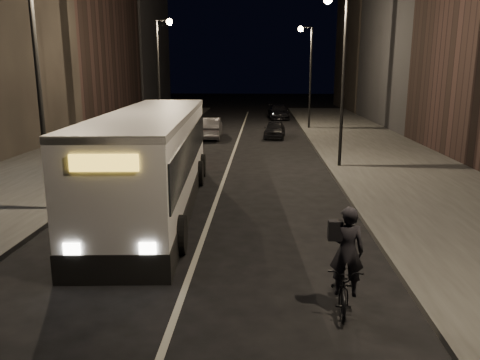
# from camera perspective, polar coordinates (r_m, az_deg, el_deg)

# --- Properties ---
(ground) EXTENTS (180.00, 180.00, 0.00)m
(ground) POSITION_cam_1_polar(r_m,az_deg,el_deg) (12.34, -5.55, -9.80)
(ground) COLOR black
(ground) RESTS_ON ground
(sidewalk_right) EXTENTS (7.00, 70.00, 0.16)m
(sidewalk_right) POSITION_cam_1_polar(r_m,az_deg,el_deg) (26.56, 17.50, 2.33)
(sidewalk_right) COLOR #323230
(sidewalk_right) RESTS_ON ground
(sidewalk_left) EXTENTS (7.00, 70.00, 0.16)m
(sidewalk_left) POSITION_cam_1_polar(r_m,az_deg,el_deg) (27.63, -19.03, 2.62)
(sidewalk_left) COLOR #323230
(sidewalk_left) RESTS_ON ground
(streetlight_right_mid) EXTENTS (1.20, 0.44, 8.12)m
(streetlight_right_mid) POSITION_cam_1_polar(r_m,az_deg,el_deg) (23.52, 11.95, 14.27)
(streetlight_right_mid) COLOR black
(streetlight_right_mid) RESTS_ON sidewalk_right
(streetlight_right_far) EXTENTS (1.20, 0.44, 8.12)m
(streetlight_right_far) POSITION_cam_1_polar(r_m,az_deg,el_deg) (39.41, 8.24, 13.87)
(streetlight_right_far) COLOR black
(streetlight_right_far) RESTS_ON sidewalk_right
(streetlight_left_near) EXTENTS (1.20, 0.44, 8.12)m
(streetlight_left_near) POSITION_cam_1_polar(r_m,az_deg,el_deg) (16.79, -22.80, 14.09)
(streetlight_left_near) COLOR black
(streetlight_left_near) RESTS_ON sidewalk_left
(streetlight_left_far) EXTENTS (1.20, 0.44, 8.12)m
(streetlight_left_far) POSITION_cam_1_polar(r_m,az_deg,el_deg) (33.98, -9.52, 13.96)
(streetlight_left_far) COLOR black
(streetlight_left_far) RESTS_ON sidewalk_left
(city_bus) EXTENTS (3.64, 12.94, 3.45)m
(city_bus) POSITION_cam_1_polar(r_m,az_deg,el_deg) (16.82, -10.43, 2.93)
(city_bus) COLOR silver
(city_bus) RESTS_ON ground
(cyclist_on_bicycle) EXTENTS (0.90, 2.01, 2.24)m
(cyclist_on_bicycle) POSITION_cam_1_polar(r_m,az_deg,el_deg) (9.98, 12.58, -11.17)
(cyclist_on_bicycle) COLOR black
(cyclist_on_bicycle) RESTS_ON ground
(car_near) EXTENTS (1.75, 3.72, 1.23)m
(car_near) POSITION_cam_1_polar(r_m,az_deg,el_deg) (34.48, 4.25, 6.18)
(car_near) COLOR black
(car_near) RESTS_ON ground
(car_mid) EXTENTS (1.80, 4.70, 1.53)m
(car_mid) POSITION_cam_1_polar(r_m,az_deg,el_deg) (34.05, -3.73, 6.35)
(car_mid) COLOR #404043
(car_mid) RESTS_ON ground
(car_far) EXTENTS (2.25, 4.90, 1.39)m
(car_far) POSITION_cam_1_polar(r_m,az_deg,el_deg) (48.23, 4.70, 8.26)
(car_far) COLOR black
(car_far) RESTS_ON ground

